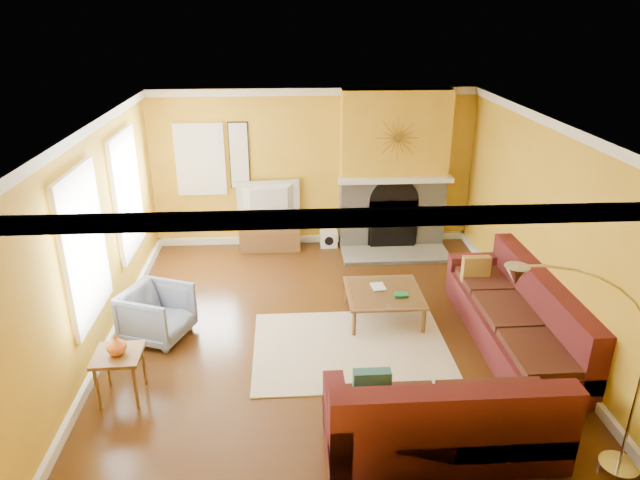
{
  "coord_description": "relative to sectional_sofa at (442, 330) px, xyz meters",
  "views": [
    {
      "loc": [
        -0.49,
        -6.49,
        3.94
      ],
      "look_at": [
        -0.05,
        0.4,
        1.09
      ],
      "focal_mm": 32.0,
      "sensor_mm": 36.0,
      "label": 1
    }
  ],
  "objects": [
    {
      "name": "sectional_sofa",
      "position": [
        0.0,
        0.0,
        0.0
      ],
      "size": [
        2.92,
        3.65,
        0.9
      ],
      "primitive_type": null,
      "color": "#581C20",
      "rests_on": "floor"
    },
    {
      "name": "rug",
      "position": [
        -1.02,
        0.37,
        -0.44
      ],
      "size": [
        2.4,
        1.8,
        0.02
      ],
      "primitive_type": "cube",
      "color": "beige",
      "rests_on": "floor"
    },
    {
      "name": "sunburst",
      "position": [
        0.06,
        3.45,
        1.5
      ],
      "size": [
        0.7,
        0.04,
        0.7
      ],
      "primitive_type": null,
      "color": "olive",
      "rests_on": "fireplace"
    },
    {
      "name": "fireplace",
      "position": [
        0.06,
        3.68,
        0.9
      ],
      "size": [
        1.8,
        0.4,
        2.7
      ],
      "primitive_type": null,
      "color": "gray",
      "rests_on": "floor"
    },
    {
      "name": "window_left_near",
      "position": [
        -4.01,
        2.18,
        1.05
      ],
      "size": [
        0.06,
        1.22,
        1.72
      ],
      "primitive_type": "cube",
      "color": "white",
      "rests_on": "wall_left"
    },
    {
      "name": "wall_back",
      "position": [
        -1.29,
        3.89,
        0.9
      ],
      "size": [
        5.5,
        0.02,
        2.7
      ],
      "primitive_type": "cube",
      "color": "gold",
      "rests_on": "ground"
    },
    {
      "name": "wall_art",
      "position": [
        -2.54,
        3.85,
        1.15
      ],
      "size": [
        0.34,
        0.04,
        1.14
      ],
      "primitive_type": "cube",
      "color": "white",
      "rests_on": "wall_back"
    },
    {
      "name": "baseboard",
      "position": [
        -1.29,
        0.88,
        -0.39
      ],
      "size": [
        5.5,
        6.0,
        0.12
      ],
      "primitive_type": null,
      "color": "white",
      "rests_on": "floor"
    },
    {
      "name": "coffee_table",
      "position": [
        -0.5,
        1.11,
        -0.25
      ],
      "size": [
        1.0,
        1.0,
        0.4
      ],
      "primitive_type": null,
      "rotation": [
        0.0,
        0.0,
        -0.0
      ],
      "color": "white",
      "rests_on": "floor"
    },
    {
      "name": "book",
      "position": [
        -0.65,
        1.22,
        -0.04
      ],
      "size": [
        0.2,
        0.26,
        0.02
      ],
      "primitive_type": "imported",
      "rotation": [
        0.0,
        0.0,
        0.09
      ],
      "color": "white",
      "rests_on": "coffee_table"
    },
    {
      "name": "armchair",
      "position": [
        -3.43,
        0.79,
        -0.11
      ],
      "size": [
        0.97,
        0.96,
        0.69
      ],
      "primitive_type": "imported",
      "rotation": [
        0.0,
        0.0,
        1.19
      ],
      "color": "gray",
      "rests_on": "floor"
    },
    {
      "name": "wall_front",
      "position": [
        -1.29,
        -2.13,
        0.9
      ],
      "size": [
        5.5,
        0.02,
        2.7
      ],
      "primitive_type": "cube",
      "color": "gold",
      "rests_on": "ground"
    },
    {
      "name": "floor",
      "position": [
        -1.29,
        0.88,
        -0.46
      ],
      "size": [
        5.5,
        6.0,
        0.02
      ],
      "primitive_type": "cube",
      "color": "#5B3313",
      "rests_on": "ground"
    },
    {
      "name": "media_console",
      "position": [
        -2.07,
        3.62,
        -0.17
      ],
      "size": [
        1.04,
        0.47,
        0.57
      ],
      "primitive_type": "cube",
      "color": "brown",
      "rests_on": "floor"
    },
    {
      "name": "hearth",
      "position": [
        0.06,
        3.13,
        -0.42
      ],
      "size": [
        1.8,
        0.7,
        0.06
      ],
      "primitive_type": "cube",
      "color": "gray",
      "rests_on": "floor"
    },
    {
      "name": "side_table",
      "position": [
        -3.59,
        -0.39,
        -0.18
      ],
      "size": [
        0.51,
        0.51,
        0.54
      ],
      "primitive_type": null,
      "rotation": [
        0.0,
        0.0,
        0.03
      ],
      "color": "brown",
      "rests_on": "floor"
    },
    {
      "name": "arc_lamp",
      "position": [
        0.64,
        -1.76,
        0.59
      ],
      "size": [
        1.33,
        0.36,
        2.08
      ],
      "primitive_type": null,
      "color": "silver",
      "rests_on": "floor"
    },
    {
      "name": "wall_left",
      "position": [
        -4.05,
        0.88,
        0.9
      ],
      "size": [
        0.02,
        6.0,
        2.7
      ],
      "primitive_type": "cube",
      "color": "gold",
      "rests_on": "ground"
    },
    {
      "name": "vase",
      "position": [
        -3.59,
        -0.39,
        0.2
      ],
      "size": [
        0.25,
        0.25,
        0.22
      ],
      "primitive_type": "imported",
      "rotation": [
        0.0,
        0.0,
        -0.19
      ],
      "color": "orange",
      "rests_on": "side_table"
    },
    {
      "name": "tv",
      "position": [
        -2.07,
        3.62,
        0.43
      ],
      "size": [
        1.09,
        0.25,
        0.62
      ],
      "primitive_type": "imported",
      "rotation": [
        0.0,
        0.0,
        3.24
      ],
      "color": "black",
      "rests_on": "media_console"
    },
    {
      "name": "window_back",
      "position": [
        -3.19,
        3.84,
        1.1
      ],
      "size": [
        0.82,
        0.06,
        1.22
      ],
      "primitive_type": "cube",
      "color": "white",
      "rests_on": "wall_back"
    },
    {
      "name": "mantel",
      "position": [
        0.06,
        3.44,
        0.8
      ],
      "size": [
        1.92,
        0.22,
        0.08
      ],
      "primitive_type": "cube",
      "color": "white",
      "rests_on": "fireplace"
    },
    {
      "name": "crown_molding",
      "position": [
        -1.29,
        0.88,
        2.19
      ],
      "size": [
        5.5,
        6.0,
        0.12
      ],
      "primitive_type": null,
      "color": "white",
      "rests_on": "ceiling"
    },
    {
      "name": "window_left_far",
      "position": [
        -4.01,
        0.28,
        1.05
      ],
      "size": [
        0.06,
        1.22,
        1.72
      ],
      "primitive_type": "cube",
      "color": "white",
      "rests_on": "wall_left"
    },
    {
      "name": "subwoofer",
      "position": [
        -1.04,
        3.66,
        -0.3
      ],
      "size": [
        0.29,
        0.29,
        0.29
      ],
      "primitive_type": "cube",
      "color": "white",
      "rests_on": "floor"
    },
    {
      "name": "wall_right",
      "position": [
        1.47,
        0.88,
        0.9
      ],
      "size": [
        0.02,
        6.0,
        2.7
      ],
      "primitive_type": "cube",
      "color": "gold",
      "rests_on": "ground"
    },
    {
      "name": "ceiling",
      "position": [
        -1.29,
        0.88,
        2.26
      ],
      "size": [
        5.5,
        6.0,
        0.02
      ],
      "primitive_type": "cube",
      "color": "white",
      "rests_on": "ground"
    }
  ]
}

